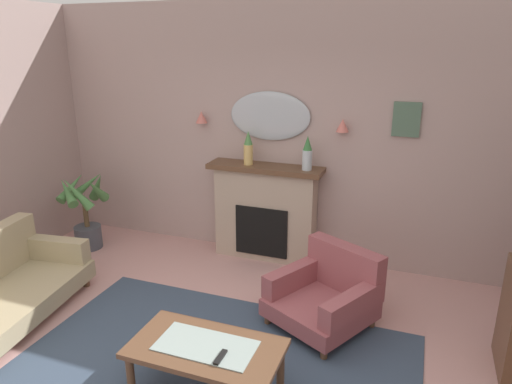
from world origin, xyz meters
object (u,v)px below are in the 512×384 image
at_px(potted_plant_tall_palm, 85,210).
at_px(armchair_by_coffee_table, 327,293).
at_px(mantel_vase_left, 307,154).
at_px(wall_mirror, 270,116).
at_px(fireplace, 265,213).
at_px(wall_sconce_right, 343,125).
at_px(framed_picture, 406,120).
at_px(mantel_vase_centre, 248,148).
at_px(coffee_table, 206,352).
at_px(wall_sconce_left, 201,117).
at_px(tv_remote, 220,358).

bearing_deg(potted_plant_tall_palm, armchair_by_coffee_table, -10.60).
relative_size(mantel_vase_left, wall_mirror, 0.40).
xyz_separation_m(fireplace, wall_mirror, (0.00, 0.14, 1.14)).
bearing_deg(wall_sconce_right, framed_picture, 5.27).
distance_m(fireplace, mantel_vase_centre, 0.81).
xyz_separation_m(mantel_vase_left, coffee_table, (-0.12, -2.36, -0.96)).
bearing_deg(coffee_table, armchair_by_coffee_table, 63.81).
bearing_deg(framed_picture, fireplace, -174.23).
xyz_separation_m(mantel_vase_left, wall_mirror, (-0.50, 0.17, 0.37)).
relative_size(wall_sconce_left, tv_remote, 0.88).
bearing_deg(tv_remote, wall_sconce_right, 83.14).
relative_size(wall_sconce_left, potted_plant_tall_palm, 0.14).
xyz_separation_m(wall_sconce_left, coffee_table, (1.23, -2.48, -1.28)).
bearing_deg(armchair_by_coffee_table, wall_sconce_left, 146.73).
bearing_deg(potted_plant_tall_palm, wall_sconce_right, 11.36).
bearing_deg(wall_sconce_right, wall_mirror, 176.63).
relative_size(fireplace, potted_plant_tall_palm, 1.35).
relative_size(armchair_by_coffee_table, potted_plant_tall_palm, 1.09).
bearing_deg(fireplace, armchair_by_coffee_table, -48.26).
height_order(mantel_vase_left, tv_remote, mantel_vase_left).
bearing_deg(wall_sconce_left, coffee_table, -63.58).
bearing_deg(armchair_by_coffee_table, coffee_table, -116.19).
distance_m(mantel_vase_centre, armchair_by_coffee_table, 1.93).
relative_size(wall_mirror, potted_plant_tall_palm, 0.95).
bearing_deg(wall_sconce_right, tv_remote, -96.86).
relative_size(mantel_vase_centre, armchair_by_coffee_table, 0.36).
bearing_deg(mantel_vase_centre, tv_remote, -73.22).
height_order(wall_mirror, armchair_by_coffee_table, wall_mirror).
xyz_separation_m(framed_picture, coffee_table, (-1.12, -2.54, -1.37)).
xyz_separation_m(mantel_vase_centre, framed_picture, (1.70, 0.18, 0.40)).
relative_size(fireplace, framed_picture, 3.78).
height_order(mantel_vase_centre, coffee_table, mantel_vase_centre).
relative_size(wall_mirror, wall_sconce_left, 6.86).
xyz_separation_m(wall_mirror, potted_plant_tall_palm, (-2.21, -0.67, -1.20)).
relative_size(mantel_vase_left, potted_plant_tall_palm, 0.38).
height_order(wall_sconce_right, coffee_table, wall_sconce_right).
bearing_deg(armchair_by_coffee_table, wall_mirror, 128.40).
height_order(wall_sconce_left, tv_remote, wall_sconce_left).
bearing_deg(fireplace, wall_mirror, 90.00).
bearing_deg(coffee_table, wall_sconce_left, 116.42).
bearing_deg(wall_sconce_right, fireplace, -173.84).
bearing_deg(mantel_vase_left, potted_plant_tall_palm, -169.65).
height_order(wall_sconce_left, wall_sconce_right, same).
bearing_deg(armchair_by_coffee_table, mantel_vase_centre, 137.67).
bearing_deg(tv_remote, fireplace, 102.27).
xyz_separation_m(wall_mirror, wall_sconce_left, (-0.85, -0.05, -0.05)).
relative_size(mantel_vase_left, coffee_table, 0.35).
xyz_separation_m(wall_sconce_left, wall_sconce_right, (1.70, 0.00, 0.00)).
height_order(fireplace, coffee_table, fireplace).
relative_size(fireplace, wall_sconce_right, 9.71).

